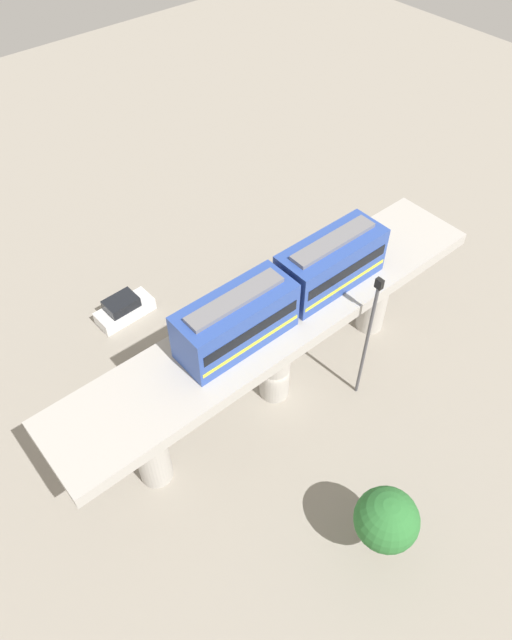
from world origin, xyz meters
TOP-DOWN VIEW (x-y plane):
  - ground_plane at (0.00, 0.00)m, footprint 120.00×120.00m
  - viaduct at (0.00, 0.00)m, footprint 5.20×28.00m
  - train at (0.00, -0.58)m, footprint 2.64×13.55m
  - parked_car_white at (12.06, 3.84)m, footprint 1.95×4.26m
  - parked_car_blue at (6.93, -7.12)m, footprint 2.27×4.38m
  - tree_near_viaduct at (-11.15, 2.57)m, footprint 3.25×3.25m
  - signal_post at (-3.40, -4.18)m, footprint 0.44×0.28m

SIDE VIEW (x-z plane):
  - ground_plane at x=0.00m, z-range 0.00..0.00m
  - parked_car_white at x=12.06m, z-range -0.14..1.62m
  - parked_car_blue at x=6.93m, z-range -0.14..1.62m
  - tree_near_viaduct at x=-11.15m, z-range 0.94..6.10m
  - signal_post at x=-3.40m, z-range 0.52..10.50m
  - viaduct at x=0.00m, z-range 1.89..9.27m
  - train at x=0.00m, z-range 7.29..10.53m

